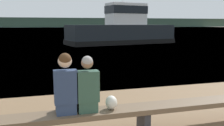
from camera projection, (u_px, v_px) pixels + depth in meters
The scene contains 7 objects.
water_surface at pixel (45, 28), 121.62m from camera, with size 240.00×240.00×0.00m, color #5684A3.
far_shoreline at pixel (44, 22), 166.82m from camera, with size 600.00×12.00×6.14m, color #2D3D2D.
bench_main at pixel (144, 110), 4.64m from camera, with size 8.24×0.47×0.49m.
person_left at pixel (66, 86), 4.17m from camera, with size 0.38×0.39×1.04m.
person_right at pixel (87, 87), 4.28m from camera, with size 0.38×0.38×0.98m.
shopping_bag at pixel (111, 102), 4.44m from camera, with size 0.21×0.23×0.25m.
tugboat_red at pixel (122, 31), 25.57m from camera, with size 11.69×5.67×7.06m.
Camera 1 is at (-2.02, -0.98, 1.99)m, focal length 40.00 mm.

